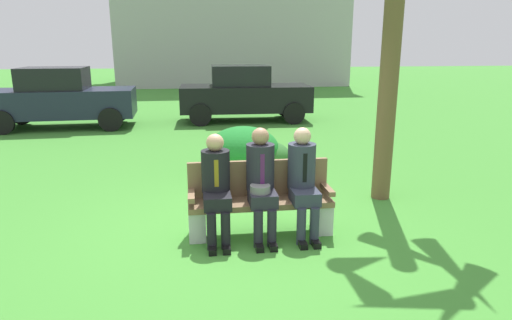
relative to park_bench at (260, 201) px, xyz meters
name	(u,v)px	position (x,y,z in m)	size (l,w,h in m)	color
ground_plane	(234,231)	(-0.33, 0.07, -0.42)	(80.00, 80.00, 0.00)	#408B30
park_bench	(260,201)	(0.00, 0.00, 0.00)	(1.76, 0.44, 0.90)	brown
seated_man_left	(216,182)	(-0.54, -0.13, 0.30)	(0.34, 0.72, 1.28)	black
seated_man_middle	(261,179)	(0.00, -0.13, 0.33)	(0.34, 0.72, 1.34)	#23232D
seated_man_right	(303,177)	(0.51, -0.12, 0.33)	(0.34, 0.72, 1.33)	#2D3342
shrub_near_bench	(267,156)	(0.57, 2.84, -0.15)	(0.86, 0.78, 0.53)	#306C2C
shrub_mid_lawn	(243,149)	(0.11, 2.83, 0.00)	(1.33, 1.22, 0.83)	#1F7D2B
parked_car_near	(61,98)	(-4.43, 7.89, 0.42)	(3.95, 1.81, 1.68)	#1E2338
parked_car_far	(244,94)	(0.77, 8.33, 0.42)	(3.95, 1.80, 1.68)	black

